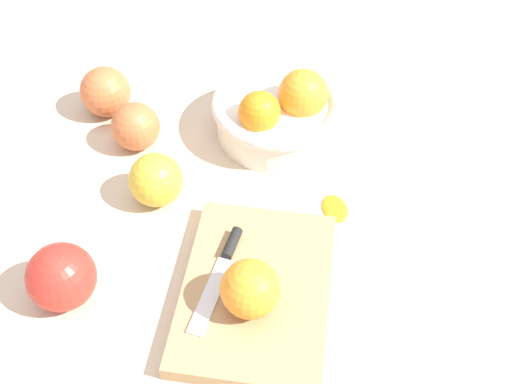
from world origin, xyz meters
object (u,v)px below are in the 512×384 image
(bowl, at_px, (279,111))
(apple_front_left_3, at_px, (136,126))
(knife, at_px, (223,265))
(orange_on_board, at_px, (250,289))
(cutting_board, at_px, (256,291))
(apple_front_left, at_px, (156,180))
(apple_front_left_2, at_px, (105,92))
(apple_front_right, at_px, (61,277))

(bowl, height_order, apple_front_left_3, bowl)
(knife, bearing_deg, orange_on_board, 30.91)
(cutting_board, xyz_separation_m, apple_front_left, (-0.16, -0.14, 0.03))
(knife, xyz_separation_m, apple_front_left_3, (-0.25, -0.14, 0.01))
(apple_front_left_3, bearing_deg, orange_on_board, 29.18)
(bowl, bearing_deg, apple_front_left, -52.30)
(orange_on_board, distance_m, apple_front_left_2, 0.44)
(orange_on_board, xyz_separation_m, apple_front_left_2, (-0.38, -0.22, -0.02))
(bowl, bearing_deg, apple_front_right, -42.45)
(knife, bearing_deg, cutting_board, 54.63)
(bowl, distance_m, apple_front_left_3, 0.22)
(apple_front_right, bearing_deg, apple_front_left_3, 168.51)
(bowl, height_order, cutting_board, bowl)
(bowl, xyz_separation_m, apple_front_left, (0.13, -0.17, -0.01))
(bowl, height_order, apple_front_left, bowl)
(knife, bearing_deg, apple_front_left_3, -151.21)
(bowl, bearing_deg, apple_front_left_3, -83.71)
(cutting_board, bearing_deg, knife, -125.37)
(apple_front_left_3, bearing_deg, cutting_board, 32.56)
(bowl, bearing_deg, apple_front_left_2, -101.42)
(cutting_board, bearing_deg, apple_front_right, -90.86)
(bowl, relative_size, apple_front_left, 2.66)
(orange_on_board, height_order, apple_front_right, orange_on_board)
(apple_front_left_3, bearing_deg, knife, 28.79)
(bowl, relative_size, apple_front_right, 2.39)
(orange_on_board, bearing_deg, knife, -149.09)
(bowl, distance_m, apple_front_left_2, 0.28)
(cutting_board, relative_size, apple_front_left_2, 3.12)
(apple_front_left_2, xyz_separation_m, apple_front_right, (0.35, 0.00, 0.00))
(apple_front_right, xyz_separation_m, apple_front_left_3, (-0.27, 0.06, -0.01))
(orange_on_board, relative_size, apple_front_left_2, 0.88)
(bowl, xyz_separation_m, apple_front_left_3, (0.02, -0.22, -0.01))
(apple_front_left_2, height_order, apple_front_left_3, apple_front_left_2)
(bowl, relative_size, apple_front_left_2, 2.50)
(bowl, height_order, apple_front_left_2, bowl)
(orange_on_board, distance_m, knife, 0.07)
(apple_front_left, height_order, apple_front_left_2, apple_front_left_2)
(apple_front_left, bearing_deg, cutting_board, 39.46)
(knife, bearing_deg, apple_front_left, -145.01)
(cutting_board, relative_size, orange_on_board, 3.55)
(knife, height_order, apple_front_left, apple_front_left)
(apple_front_left, xyz_separation_m, apple_front_left_3, (-0.11, -0.04, -0.00))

